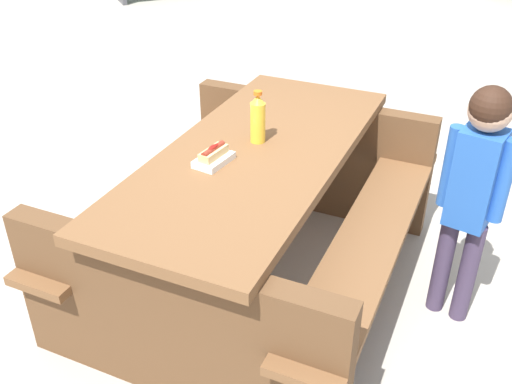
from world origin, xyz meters
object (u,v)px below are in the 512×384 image
picnic_table (256,206)px  soda_bottle (258,119)px  child_in_coat (475,179)px  hotdog_tray (214,157)px

picnic_table → soda_bottle: 0.43m
picnic_table → child_in_coat: child_in_coat is taller
child_in_coat → soda_bottle: bearing=-85.4°
soda_bottle → child_in_coat: (-0.08, 0.96, -0.13)m
soda_bottle → picnic_table: bearing=18.6°
soda_bottle → hotdog_tray: size_ratio=1.28×
picnic_table → child_in_coat: size_ratio=1.58×
soda_bottle → child_in_coat: child_in_coat is taller
picnic_table → soda_bottle: size_ratio=7.33×
picnic_table → child_in_coat: bearing=99.5°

